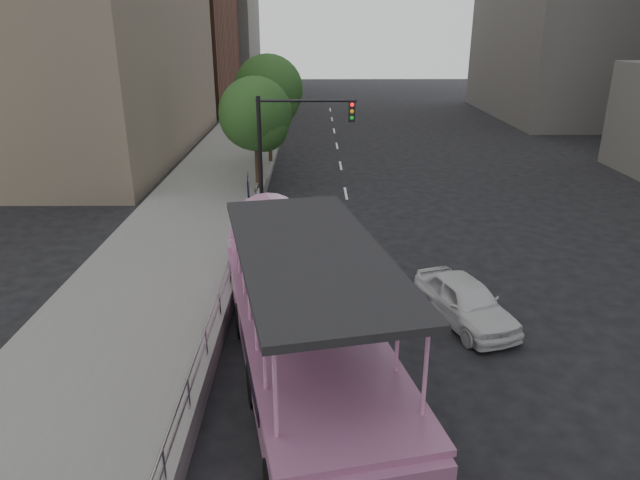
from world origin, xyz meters
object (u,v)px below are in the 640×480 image
(car, at_px, (465,301))
(parking_sign, at_px, (249,203))
(duck_boat, at_px, (298,316))
(traffic_signal, at_px, (288,137))
(street_tree_near, at_px, (257,117))
(street_tree_far, at_px, (270,92))

(car, xyz_separation_m, parking_sign, (-6.66, 5.72, 1.15))
(duck_boat, xyz_separation_m, traffic_signal, (-0.74, 11.95, 2.11))
(parking_sign, distance_m, traffic_signal, 4.54)
(traffic_signal, height_order, street_tree_near, street_tree_near)
(traffic_signal, height_order, street_tree_far, street_tree_far)
(traffic_signal, xyz_separation_m, street_tree_near, (-1.60, 3.43, 0.32))
(parking_sign, bearing_deg, street_tree_near, 92.45)
(car, height_order, street_tree_far, street_tree_far)
(car, xyz_separation_m, street_tree_near, (-6.98, 13.17, 3.17))
(parking_sign, relative_size, street_tree_near, 0.51)
(duck_boat, distance_m, traffic_signal, 12.16)
(traffic_signal, relative_size, street_tree_far, 0.81)
(duck_boat, distance_m, street_tree_far, 21.69)
(street_tree_near, relative_size, street_tree_far, 0.89)
(car, height_order, traffic_signal, traffic_signal)
(duck_boat, bearing_deg, traffic_signal, 93.52)
(street_tree_near, bearing_deg, duck_boat, -81.37)
(duck_boat, relative_size, street_tree_near, 2.02)
(duck_boat, height_order, street_tree_far, street_tree_far)
(car, bearing_deg, traffic_signal, 99.92)
(car, distance_m, parking_sign, 8.86)
(duck_boat, height_order, parking_sign, duck_boat)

